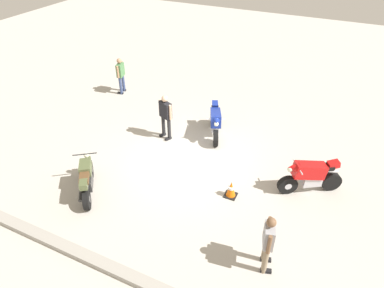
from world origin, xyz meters
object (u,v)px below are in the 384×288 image
object	(u,v)px
motorcycle_olive_vintage	(87,179)
motorcycle_blue_sportbike	(215,121)
person_in_green_shirt	(121,74)
traffic_cone	(231,189)
person_in_gray_shirt	(268,241)
motorcycle_red_sportbike	(311,175)
person_in_black_shirt	(166,114)

from	to	relation	value
motorcycle_olive_vintage	motorcycle_blue_sportbike	world-z (taller)	motorcycle_blue_sportbike
person_in_green_shirt	traffic_cone	xyz separation A→B (m)	(-6.82, 4.30, -0.66)
motorcycle_blue_sportbike	person_in_gray_shirt	size ratio (longest dim) A/B	1.15
motorcycle_red_sportbike	motorcycle_olive_vintage	size ratio (longest dim) A/B	1.04
person_in_gray_shirt	motorcycle_olive_vintage	bearing A→B (deg)	161.10
motorcycle_red_sportbike	person_in_black_shirt	world-z (taller)	person_in_black_shirt
motorcycle_red_sportbike	motorcycle_blue_sportbike	size ratio (longest dim) A/B	0.94
motorcycle_blue_sportbike	person_in_green_shirt	world-z (taller)	person_in_green_shirt
motorcycle_red_sportbike	person_in_green_shirt	xyz separation A→B (m)	(8.83, -3.10, 0.32)
motorcycle_red_sportbike	traffic_cone	distance (m)	2.37
motorcycle_red_sportbike	person_in_black_shirt	xyz separation A→B (m)	(5.24, -0.73, 0.38)
person_in_black_shirt	person_in_gray_shirt	size ratio (longest dim) A/B	1.05
motorcycle_olive_vintage	motorcycle_red_sportbike	bearing A→B (deg)	-100.10
motorcycle_olive_vintage	person_in_black_shirt	size ratio (longest dim) A/B	0.98
person_in_black_shirt	person_in_green_shirt	world-z (taller)	person_in_black_shirt
person_in_black_shirt	traffic_cone	size ratio (longest dim) A/B	3.22
traffic_cone	person_in_black_shirt	bearing A→B (deg)	-30.93
motorcycle_red_sportbike	motorcycle_olive_vintage	distance (m)	6.57
motorcycle_red_sportbike	motorcycle_olive_vintage	xyz separation A→B (m)	(5.91, 2.86, -0.11)
motorcycle_red_sportbike	traffic_cone	world-z (taller)	motorcycle_red_sportbike
motorcycle_red_sportbike	motorcycle_blue_sportbike	world-z (taller)	same
person_in_black_shirt	motorcycle_red_sportbike	bearing A→B (deg)	104.76
person_in_gray_shirt	motorcycle_red_sportbike	bearing A→B (deg)	65.45
person_in_gray_shirt	traffic_cone	distance (m)	2.56
motorcycle_olive_vintage	person_in_black_shirt	distance (m)	3.69
person_in_gray_shirt	motorcycle_blue_sportbike	bearing A→B (deg)	107.98
traffic_cone	person_in_gray_shirt	bearing A→B (deg)	128.47
motorcycle_olive_vintage	person_in_gray_shirt	bearing A→B (deg)	-128.86
motorcycle_blue_sportbike	traffic_cone	xyz separation A→B (m)	(-1.67, 2.83, -0.33)
person_in_gray_shirt	person_in_green_shirt	distance (m)	10.43
person_in_gray_shirt	traffic_cone	bearing A→B (deg)	112.50
traffic_cone	person_in_green_shirt	bearing A→B (deg)	-32.23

